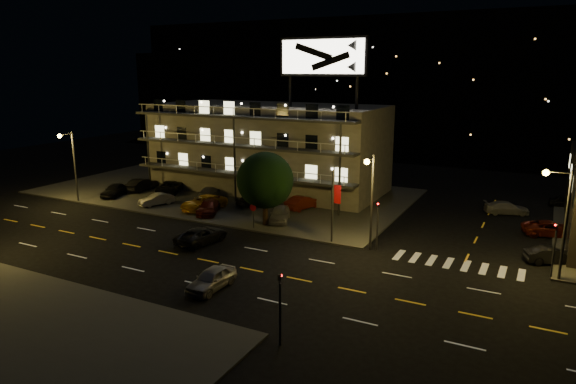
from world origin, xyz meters
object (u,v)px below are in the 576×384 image
at_px(tree, 265,182).
at_px(lot_car_2, 204,203).
at_px(lot_car_7, 209,192).
at_px(road_car_west, 202,235).
at_px(side_car_0, 552,256).
at_px(lot_car_4, 280,214).
at_px(road_car_east, 212,279).

xyz_separation_m(tree, lot_car_2, (-8.50, 1.69, -3.45)).
relative_size(lot_car_7, road_car_west, 0.84).
xyz_separation_m(lot_car_2, side_car_0, (33.11, -0.07, -0.23)).
bearing_deg(side_car_0, tree, 71.01).
height_order(tree, lot_car_4, tree).
bearing_deg(lot_car_2, tree, 2.00).
bearing_deg(road_car_east, road_car_west, 131.28).
bearing_deg(lot_car_2, side_car_0, 13.16).
height_order(road_car_east, road_car_west, road_car_east).
relative_size(lot_car_7, side_car_0, 1.07).
distance_m(lot_car_4, road_car_west, 9.08).
bearing_deg(lot_car_7, tree, 134.33).
height_order(tree, side_car_0, tree).
relative_size(tree, side_car_0, 1.78).
relative_size(tree, lot_car_7, 1.66).
xyz_separation_m(lot_car_4, road_car_east, (3.29, -15.99, -0.16)).
height_order(lot_car_7, side_car_0, lot_car_7).
height_order(lot_car_2, lot_car_4, lot_car_4).
bearing_deg(tree, side_car_0, 3.78).
bearing_deg(side_car_0, road_car_west, 84.70).
height_order(tree, lot_car_2, tree).
bearing_deg(side_car_0, lot_car_4, 67.14).
bearing_deg(road_car_west, tree, -102.06).
height_order(lot_car_7, road_car_west, road_car_west).
distance_m(lot_car_7, road_car_west, 15.87).
distance_m(lot_car_2, road_car_west, 10.52).
distance_m(lot_car_4, lot_car_7, 12.74).
bearing_deg(tree, road_car_west, -109.16).
xyz_separation_m(side_car_0, road_car_east, (-20.61, -15.96, 0.07)).
distance_m(tree, lot_car_2, 9.33).
height_order(side_car_0, road_car_east, road_car_east).
distance_m(tree, road_car_east, 15.31).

